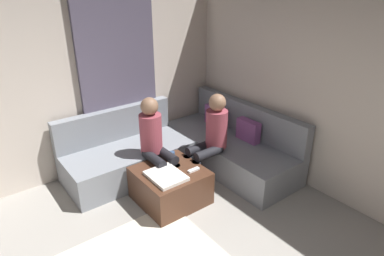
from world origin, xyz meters
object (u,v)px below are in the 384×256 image
object	(u,v)px
person_on_couch_side	(155,141)
sectional_couch	(187,150)
coffee_mug	(172,155)
person_on_couch_back	(211,136)
ottoman	(170,185)
game_remote	(194,170)

from	to	relation	value
person_on_couch_side	sectional_couch	bearing A→B (deg)	-165.99
coffee_mug	person_on_couch_back	xyz separation A→B (m)	(0.16, 0.50, 0.19)
sectional_couch	person_on_couch_side	distance (m)	0.72
ottoman	person_on_couch_side	bearing A→B (deg)	174.92
person_on_couch_back	person_on_couch_side	distance (m)	0.71
sectional_couch	ottoman	distance (m)	0.81
coffee_mug	game_remote	size ratio (longest dim) A/B	0.63
coffee_mug	game_remote	xyz separation A→B (m)	(0.40, 0.04, -0.04)
ottoman	person_on_couch_side	xyz separation A→B (m)	(-0.36, 0.03, 0.45)
sectional_couch	coffee_mug	world-z (taller)	sectional_couch
coffee_mug	person_on_couch_side	size ratio (longest dim) A/B	0.08
game_remote	person_on_couch_side	world-z (taller)	person_on_couch_side
sectional_couch	person_on_couch_back	xyz separation A→B (m)	(0.45, 0.06, 0.38)
coffee_mug	person_on_couch_back	distance (m)	0.56
coffee_mug	person_on_couch_side	world-z (taller)	person_on_couch_side
ottoman	person_on_couch_side	world-z (taller)	person_on_couch_side
coffee_mug	game_remote	distance (m)	0.40
ottoman	person_on_couch_back	xyz separation A→B (m)	(-0.06, 0.68, 0.45)
game_remote	person_on_couch_back	world-z (taller)	person_on_couch_back
coffee_mug	person_on_couch_side	bearing A→B (deg)	-133.02
person_on_couch_back	person_on_couch_side	xyz separation A→B (m)	(-0.30, -0.65, 0.00)
person_on_couch_back	coffee_mug	bearing A→B (deg)	71.78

